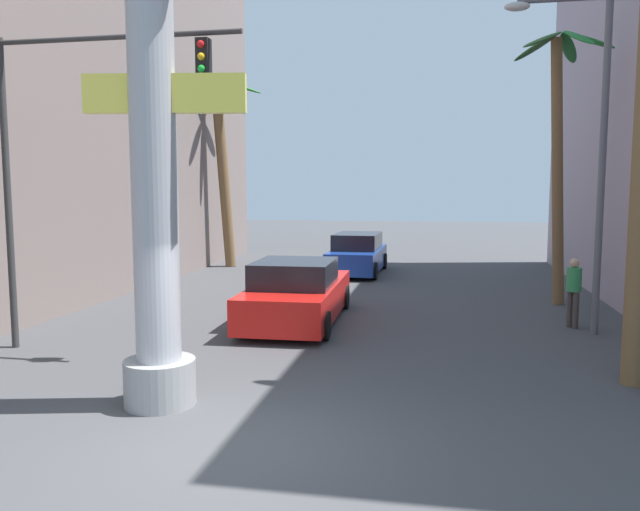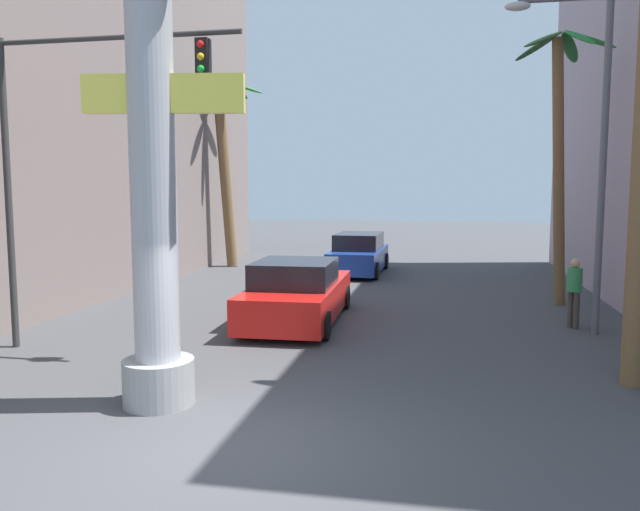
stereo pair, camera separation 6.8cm
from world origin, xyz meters
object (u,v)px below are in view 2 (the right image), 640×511
object	(u,v)px
street_lamp	(589,133)
palm_tree_mid_right	(560,134)
palm_tree_far_left	(225,161)
traffic_light_mast	(72,133)
car_far	(359,255)
neon_sign_pole	(152,128)
pedestrian_mid_right	(574,288)
car_lead	(297,294)

from	to	relation	value
street_lamp	palm_tree_mid_right	distance (m)	3.68
palm_tree_far_left	traffic_light_mast	bearing A→B (deg)	-82.93
street_lamp	car_far	bearing A→B (deg)	125.01
neon_sign_pole	traffic_light_mast	distance (m)	3.99
car_far	pedestrian_mid_right	distance (m)	10.50
palm_tree_far_left	palm_tree_mid_right	xyz separation A→B (m)	(12.01, -6.22, 0.36)
pedestrian_mid_right	car_lead	bearing A→B (deg)	-174.82
traffic_light_mast	pedestrian_mid_right	xyz separation A→B (m)	(10.27, 4.11, -3.41)
street_lamp	palm_tree_far_left	distance (m)	15.54
neon_sign_pole	pedestrian_mid_right	xyz separation A→B (m)	(7.29, 6.75, -3.21)
street_lamp	pedestrian_mid_right	size ratio (longest dim) A/B	4.55
street_lamp	pedestrian_mid_right	world-z (taller)	street_lamp
car_far	traffic_light_mast	bearing A→B (deg)	-107.78
car_lead	palm_tree_mid_right	distance (m)	8.63
car_lead	car_far	world-z (taller)	same
car_lead	pedestrian_mid_right	world-z (taller)	pedestrian_mid_right
traffic_light_mast	car_lead	distance (m)	6.30
neon_sign_pole	palm_tree_mid_right	size ratio (longest dim) A/B	1.20
car_lead	traffic_light_mast	bearing A→B (deg)	-136.51
palm_tree_far_left	palm_tree_mid_right	bearing A→B (deg)	-27.39
traffic_light_mast	street_lamp	bearing A→B (deg)	19.10
car_lead	palm_tree_mid_right	size ratio (longest dim) A/B	0.69
pedestrian_mid_right	palm_tree_mid_right	bearing A→B (deg)	88.68
palm_tree_far_left	street_lamp	bearing A→B (deg)	-39.54
car_lead	neon_sign_pole	bearing A→B (deg)	-96.73
car_lead	car_far	distance (m)	9.04
traffic_light_mast	palm_tree_far_left	size ratio (longest dim) A/B	0.82
traffic_light_mast	palm_tree_mid_right	bearing A→B (deg)	35.00
street_lamp	palm_tree_mid_right	bearing A→B (deg)	89.57
palm_tree_far_left	palm_tree_mid_right	world-z (taller)	palm_tree_far_left
car_far	pedestrian_mid_right	bearing A→B (deg)	-53.50
traffic_light_mast	car_far	size ratio (longest dim) A/B	1.36
traffic_light_mast	palm_tree_far_left	distance (m)	13.56
car_lead	palm_tree_far_left	xyz separation A→B (m)	(-5.38, 9.94, 3.71)
palm_tree_far_left	pedestrian_mid_right	world-z (taller)	palm_tree_far_left
neon_sign_pole	palm_tree_far_left	xyz separation A→B (m)	(-4.65, 16.10, 0.24)
street_lamp	car_far	xyz separation A→B (m)	(-6.29, 8.98, -3.77)
neon_sign_pole	traffic_light_mast	bearing A→B (deg)	138.52
neon_sign_pole	car_lead	xyz separation A→B (m)	(0.73, 6.15, -3.47)
neon_sign_pole	street_lamp	size ratio (longest dim) A/B	1.21
neon_sign_pole	palm_tree_far_left	distance (m)	16.76
street_lamp	car_lead	world-z (taller)	street_lamp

